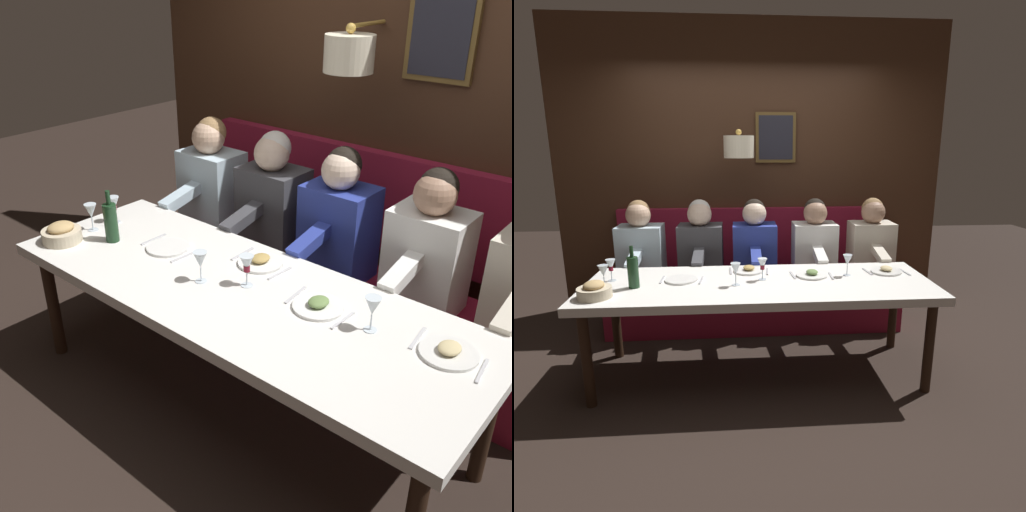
# 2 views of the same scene
# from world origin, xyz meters

# --- Properties ---
(ground_plane) EXTENTS (12.00, 12.00, 0.00)m
(ground_plane) POSITION_xyz_m (0.00, 0.00, 0.00)
(ground_plane) COLOR black
(dining_table) EXTENTS (0.90, 2.53, 0.74)m
(dining_table) POSITION_xyz_m (0.00, 0.00, 0.68)
(dining_table) COLOR silver
(dining_table) RESTS_ON ground_plane
(banquette_bench) EXTENTS (0.52, 2.73, 0.45)m
(banquette_bench) POSITION_xyz_m (0.89, 0.00, 0.23)
(banquette_bench) COLOR maroon
(banquette_bench) RESTS_ON ground_plane
(back_wall_panel) EXTENTS (0.59, 3.93, 2.90)m
(back_wall_panel) POSITION_xyz_m (1.46, 0.00, 1.37)
(back_wall_panel) COLOR #422819
(back_wall_panel) RESTS_ON ground_plane
(diner_near) EXTENTS (0.60, 0.40, 0.79)m
(diner_near) POSITION_xyz_m (0.88, -0.56, 0.82)
(diner_near) COLOR white
(diner_near) RESTS_ON banquette_bench
(diner_middle) EXTENTS (0.60, 0.40, 0.79)m
(diner_middle) POSITION_xyz_m (0.88, -0.00, 0.82)
(diner_middle) COLOR #283893
(diner_middle) RESTS_ON banquette_bench
(diner_far) EXTENTS (0.60, 0.40, 0.79)m
(diner_far) POSITION_xyz_m (0.88, 0.50, 0.82)
(diner_far) COLOR #3D3D42
(diner_far) RESTS_ON banquette_bench
(diner_farthest) EXTENTS (0.60, 0.40, 0.79)m
(diner_farthest) POSITION_xyz_m (0.88, 1.04, 0.82)
(diner_farthest) COLOR silver
(diner_farthest) RESTS_ON banquette_bench
(place_setting_0) EXTENTS (0.24, 0.31, 0.01)m
(place_setting_0) POSITION_xyz_m (0.07, 0.58, 0.75)
(place_setting_0) COLOR white
(place_setting_0) RESTS_ON dining_table
(place_setting_1) EXTENTS (0.24, 0.31, 0.05)m
(place_setting_1) POSITION_xyz_m (0.26, 0.07, 0.75)
(place_setting_1) COLOR white
(place_setting_1) RESTS_ON dining_table
(place_setting_2) EXTENTS (0.24, 0.32, 0.05)m
(place_setting_2) POSITION_xyz_m (0.11, -0.41, 0.75)
(place_setting_2) COLOR white
(place_setting_2) RESTS_ON dining_table
(place_setting_3) EXTENTS (0.24, 0.33, 0.05)m
(place_setting_3) POSITION_xyz_m (0.16, -1.01, 0.75)
(place_setting_3) COLOR silver
(place_setting_3) RESTS_ON dining_table
(wine_glass_0) EXTENTS (0.07, 0.07, 0.16)m
(wine_glass_0) POSITION_xyz_m (-0.07, 0.18, 0.86)
(wine_glass_0) COLOR silver
(wine_glass_0) RESTS_ON dining_table
(wine_glass_1) EXTENTS (0.07, 0.07, 0.16)m
(wine_glass_1) POSITION_xyz_m (0.10, 1.09, 0.86)
(wine_glass_1) COLOR silver
(wine_glass_1) RESTS_ON dining_table
(wine_glass_2) EXTENTS (0.07, 0.07, 0.16)m
(wine_glass_2) POSITION_xyz_m (-0.05, 1.10, 0.86)
(wine_glass_2) COLOR silver
(wine_glass_2) RESTS_ON dining_table
(wine_glass_3) EXTENTS (0.07, 0.07, 0.16)m
(wine_glass_3) POSITION_xyz_m (0.11, -0.68, 0.86)
(wine_glass_3) COLOR silver
(wine_glass_3) RESTS_ON dining_table
(wine_glass_4) EXTENTS (0.07, 0.07, 0.16)m
(wine_glass_4) POSITION_xyz_m (0.05, -0.02, 0.86)
(wine_glass_4) COLOR silver
(wine_glass_4) RESTS_ON dining_table
(wine_bottle) EXTENTS (0.08, 0.08, 0.30)m
(wine_bottle) POSITION_xyz_m (-0.07, 0.89, 0.86)
(wine_bottle) COLOR #19381E
(wine_bottle) RESTS_ON dining_table
(bread_bowl) EXTENTS (0.22, 0.22, 0.12)m
(bread_bowl) POSITION_xyz_m (-0.26, 1.10, 0.79)
(bread_bowl) COLOR beige
(bread_bowl) RESTS_ON dining_table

